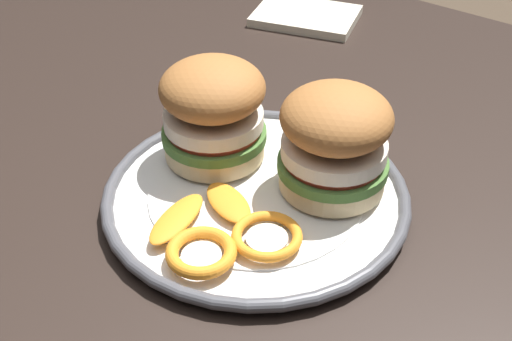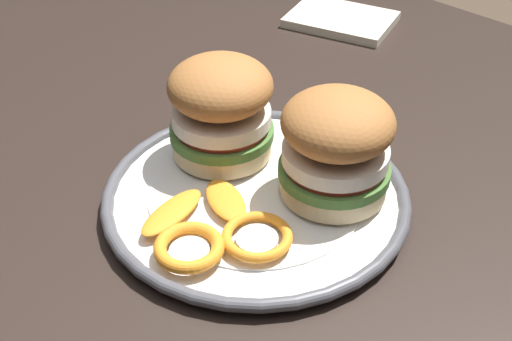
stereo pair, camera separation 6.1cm
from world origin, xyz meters
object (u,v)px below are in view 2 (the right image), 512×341
(dinner_plate, at_px, (256,197))
(sandwich_half_left, at_px, (221,107))
(sandwich_half_right, at_px, (336,145))
(dining_table, at_px, (287,281))

(dinner_plate, xyz_separation_m, sandwich_half_left, (0.07, -0.02, 0.06))
(dinner_plate, height_order, sandwich_half_right, sandwich_half_right)
(sandwich_half_left, height_order, sandwich_half_right, same)
(dining_table, relative_size, sandwich_half_right, 11.53)
(dinner_plate, distance_m, sandwich_half_right, 0.09)
(dining_table, distance_m, dinner_plate, 0.10)
(dinner_plate, distance_m, sandwich_half_left, 0.09)
(dinner_plate, bearing_deg, sandwich_half_right, -136.80)
(sandwich_half_left, relative_size, sandwich_half_right, 1.07)
(dinner_plate, bearing_deg, dining_table, -158.98)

